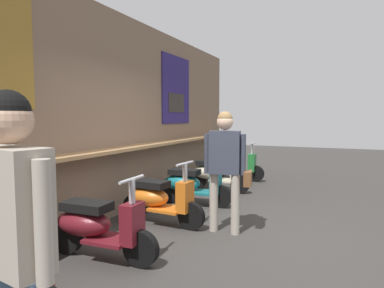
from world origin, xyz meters
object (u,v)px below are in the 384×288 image
at_px(scooter_orange, 157,198).
at_px(scooter_cream, 215,173).
at_px(scooter_teal, 190,184).
at_px(shopper_with_handbag, 11,227).
at_px(scooter_green, 233,165).
at_px(scooter_maroon, 96,225).
at_px(shopper_browsing, 226,159).

distance_m(scooter_orange, scooter_cream, 2.50).
height_order(scooter_teal, scooter_cream, same).
xyz_separation_m(scooter_orange, shopper_with_handbag, (-3.25, -1.04, 0.69)).
relative_size(scooter_green, shopper_with_handbag, 0.80).
bearing_deg(scooter_green, scooter_maroon, -91.25).
bearing_deg(scooter_teal, shopper_with_handbag, -79.88).
height_order(scooter_orange, scooter_green, same).
xyz_separation_m(scooter_maroon, scooter_teal, (2.61, -0.00, 0.00)).
distance_m(scooter_maroon, shopper_with_handbag, 2.24).
bearing_deg(scooter_teal, scooter_orange, -93.00).
bearing_deg(scooter_cream, shopper_with_handbag, -77.77).
distance_m(scooter_maroon, scooter_orange, 1.39).
bearing_deg(shopper_with_handbag, scooter_green, -162.45).
bearing_deg(shopper_with_handbag, shopper_browsing, -171.14).
bearing_deg(scooter_cream, scooter_teal, -88.04).
distance_m(scooter_teal, scooter_green, 2.66).
xyz_separation_m(scooter_teal, shopper_with_handbag, (-4.47, -1.04, 0.69)).
xyz_separation_m(scooter_green, shopper_browsing, (-3.84, -1.06, 0.64)).
xyz_separation_m(scooter_maroon, shopper_with_handbag, (-1.86, -1.04, 0.69)).
distance_m(scooter_orange, shopper_browsing, 1.24).
relative_size(scooter_maroon, scooter_orange, 1.00).
height_order(scooter_maroon, shopper_browsing, shopper_browsing).
distance_m(scooter_teal, shopper_with_handbag, 4.64).
bearing_deg(scooter_green, scooter_orange, -91.25).
bearing_deg(scooter_orange, scooter_green, 93.84).
bearing_deg(scooter_maroon, shopper_with_handbag, -63.15).
height_order(scooter_orange, scooter_teal, same).
xyz_separation_m(scooter_orange, shopper_browsing, (0.05, -1.06, 0.64)).
height_order(scooter_orange, shopper_browsing, shopper_browsing).
bearing_deg(scooter_orange, scooter_teal, 93.84).
bearing_deg(scooter_green, scooter_cream, -91.25).
bearing_deg(scooter_maroon, scooter_cream, 87.61).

